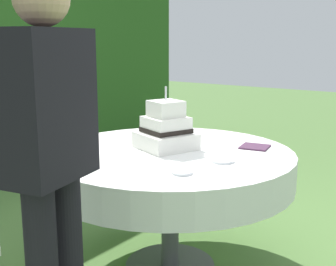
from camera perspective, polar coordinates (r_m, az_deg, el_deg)
The scene contains 7 objects.
ground_plane at distance 2.86m, azimuth 0.26°, elevation -16.56°, with size 20.00×20.00×0.00m, color #547A3D.
cake_table at distance 2.62m, azimuth 0.27°, elevation -4.35°, with size 1.43×1.43×0.73m.
wedding_cake at distance 2.64m, azimuth -0.24°, elevation 0.38°, with size 0.38×0.38×0.37m.
serving_plate_near at distance 2.39m, azimuth 6.94°, elevation -3.51°, with size 0.12×0.12×0.01m, color white.
serving_plate_far at distance 2.17m, azimuth 1.79°, elevation -5.02°, with size 0.10×0.10×0.01m, color white.
napkin_stack at distance 2.73m, azimuth 10.98°, elevation -1.73°, with size 0.16×0.16×0.01m, color #4C2D47.
standing_person at distance 1.72m, azimuth -14.75°, elevation -3.10°, with size 0.40×0.28×1.60m.
Camera 1 is at (-2.03, -1.49, 1.36)m, focal length 47.98 mm.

